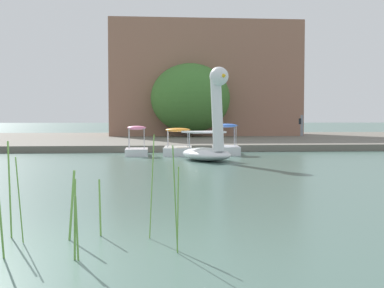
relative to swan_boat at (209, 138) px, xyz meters
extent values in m
plane|color=#47665B|center=(-3.70, -14.52, -1.01)|extent=(418.18, 418.18, 0.00)
cube|color=#6B665B|center=(-3.70, 18.10, -0.82)|extent=(115.41, 24.94, 0.37)
ellipsoid|color=white|center=(-0.10, 0.27, -0.73)|extent=(2.70, 3.43, 0.55)
cylinder|color=white|center=(0.24, -0.63, 0.99)|extent=(0.69, 0.86, 3.13)
sphere|color=white|center=(0.29, -0.77, 2.54)|extent=(1.01, 1.01, 0.78)
cone|color=yellow|center=(0.40, -1.06, 2.54)|extent=(0.58, 0.62, 0.43)
cube|color=white|center=(-0.19, 0.50, 0.23)|extent=(1.91, 1.78, 0.08)
cylinder|color=silver|center=(-0.84, 0.25, -0.11)|extent=(0.04, 0.04, 0.68)
cylinder|color=silver|center=(0.46, 0.74, -0.11)|extent=(0.04, 0.04, 0.68)
cube|color=white|center=(-3.15, 3.56, -0.83)|extent=(1.10, 1.84, 0.34)
ellipsoid|color=pink|center=(-3.15, 3.56, 0.36)|extent=(0.93, 0.85, 0.20)
cylinder|color=#B7B7BF|center=(-3.52, 3.90, -0.15)|extent=(0.04, 0.04, 1.02)
cylinder|color=#B7B7BF|center=(-2.78, 3.90, -0.15)|extent=(0.04, 0.04, 1.02)
cylinder|color=#B7B7BF|center=(-3.52, 3.22, -0.15)|extent=(0.04, 0.04, 1.02)
cylinder|color=#B7B7BF|center=(-2.78, 3.22, -0.15)|extent=(0.04, 0.04, 1.02)
cube|color=white|center=(-1.10, 3.77, -0.81)|extent=(1.58, 2.50, 0.40)
ellipsoid|color=orange|center=(-1.10, 3.77, 0.25)|extent=(1.35, 1.28, 0.20)
cylinder|color=#B7B7BF|center=(-1.55, 4.28, -0.18)|extent=(0.04, 0.04, 0.85)
cylinder|color=#B7B7BF|center=(-0.56, 4.19, -0.18)|extent=(0.04, 0.04, 0.85)
cylinder|color=#B7B7BF|center=(-1.64, 3.35, -0.18)|extent=(0.04, 0.04, 0.85)
cylinder|color=#B7B7BF|center=(-0.64, 3.26, -0.18)|extent=(0.04, 0.04, 0.85)
cube|color=white|center=(1.37, 3.98, -0.80)|extent=(1.51, 2.43, 0.41)
ellipsoid|color=blue|center=(1.37, 3.98, 0.46)|extent=(1.29, 1.37, 0.20)
cylinder|color=#B7B7BF|center=(0.95, 4.53, -0.07)|extent=(0.04, 0.04, 1.05)
cylinder|color=#B7B7BF|center=(1.88, 4.44, -0.07)|extent=(0.04, 0.04, 1.05)
cylinder|color=#B7B7BF|center=(0.85, 3.52, -0.07)|extent=(0.04, 0.04, 1.05)
cylinder|color=#B7B7BF|center=(1.79, 3.43, -0.07)|extent=(0.04, 0.04, 1.05)
cylinder|color=#423323|center=(0.90, 18.74, 0.94)|extent=(0.37, 0.37, 3.16)
ellipsoid|color=#427A33|center=(0.90, 18.74, 2.45)|extent=(8.57, 8.47, 5.54)
cube|color=gray|center=(8.33, 20.48, 0.23)|extent=(4.57, 2.25, 1.74)
cube|color=black|center=(8.33, 20.48, 0.58)|extent=(4.22, 2.24, 0.49)
cube|color=#996B56|center=(2.45, 24.06, 4.18)|extent=(16.20, 9.37, 9.62)
cylinder|color=#669942|center=(-4.54, -13.80, -0.36)|extent=(0.06, 0.20, 1.27)
cylinder|color=#669942|center=(-3.45, -13.29, -0.57)|extent=(0.06, 0.14, 0.87)
cylinder|color=#669942|center=(-3.65, -14.60, -0.49)|extent=(0.03, 0.14, 1.04)
cylinder|color=#669942|center=(-2.35, -14.50, -0.27)|extent=(0.09, 0.12, 1.47)
cylinder|color=#669942|center=(-2.64, -13.51, -0.22)|extent=(0.09, 0.20, 1.57)
cylinder|color=#669942|center=(-3.84, -13.55, -0.48)|extent=(0.11, 0.09, 1.05)
cylinder|color=#669942|center=(-2.30, -14.27, -0.43)|extent=(0.05, 0.15, 1.15)
cylinder|color=#669942|center=(-3.62, -14.66, -0.59)|extent=(0.06, 0.05, 0.83)
cylinder|color=#669942|center=(-4.79, -13.38, -0.26)|extent=(0.04, 0.09, 1.48)
cylinder|color=#669942|center=(-4.62, -14.48, -0.38)|extent=(0.10, 0.03, 1.25)
camera|label=1|loc=(-2.74, -21.09, 0.81)|focal=46.65mm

